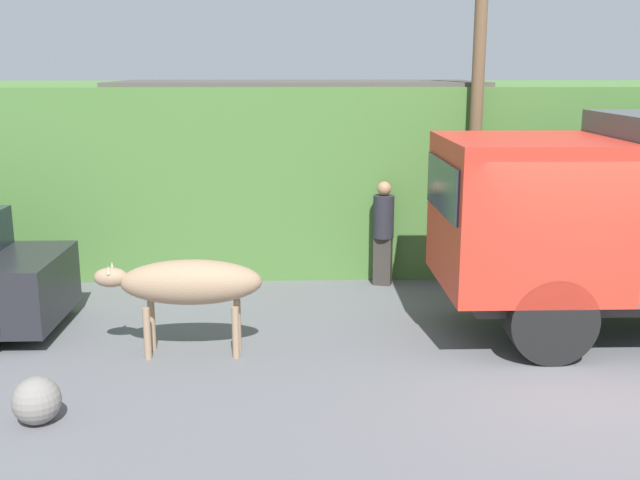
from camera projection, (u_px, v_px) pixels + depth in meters
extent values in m
plane|color=slate|center=(586.00, 375.00, 8.83)|extent=(60.00, 60.00, 0.00)
cube|color=#4C7A38|center=(462.00, 163.00, 15.36)|extent=(32.00, 5.95, 3.23)
cube|color=#B2BCAD|center=(298.00, 177.00, 13.80)|extent=(6.14, 2.40, 3.14)
cube|color=#4C4742|center=(298.00, 86.00, 13.42)|extent=(6.44, 2.70, 0.16)
cube|color=red|center=(525.00, 212.00, 9.78)|extent=(2.17, 2.25, 1.94)
cube|color=#232D38|center=(442.00, 186.00, 9.67)|extent=(0.04, 1.92, 0.68)
cylinder|color=black|center=(549.00, 318.00, 9.19)|extent=(1.09, 0.50, 1.09)
ellipsoid|color=#9E7F60|center=(191.00, 282.00, 9.29)|extent=(1.76, 0.57, 0.57)
ellipsoid|color=#9E7F60|center=(111.00, 277.00, 9.24)|extent=(0.42, 0.25, 0.25)
cone|color=#B7AD93|center=(108.00, 270.00, 9.12)|extent=(0.06, 0.06, 0.11)
cone|color=#B7AD93|center=(112.00, 266.00, 9.31)|extent=(0.06, 0.06, 0.11)
cylinder|color=#9E7F60|center=(147.00, 334.00, 9.26)|extent=(0.09, 0.09, 0.66)
cylinder|color=#9E7F60|center=(152.00, 325.00, 9.56)|extent=(0.09, 0.09, 0.66)
cylinder|color=#9E7F60|center=(236.00, 333.00, 9.29)|extent=(0.09, 0.09, 0.66)
cylinder|color=#9E7F60|center=(238.00, 324.00, 9.59)|extent=(0.09, 0.09, 0.66)
cube|color=#38332D|center=(383.00, 261.00, 12.41)|extent=(0.33, 0.27, 0.81)
cylinder|color=#26262D|center=(384.00, 217.00, 12.24)|extent=(0.43, 0.43, 0.70)
sphere|color=#A87A56|center=(384.00, 189.00, 12.14)|extent=(0.23, 0.23, 0.23)
cylinder|color=brown|center=(477.00, 108.00, 11.97)|extent=(0.20, 0.20, 5.82)
sphere|color=gray|center=(37.00, 401.00, 7.60)|extent=(0.49, 0.49, 0.49)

